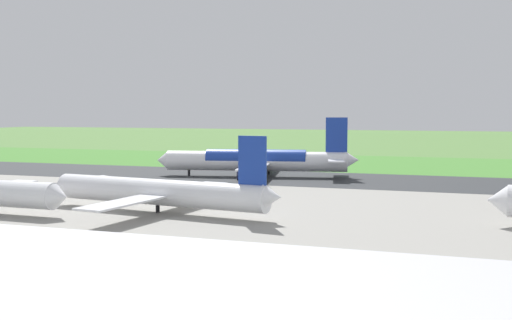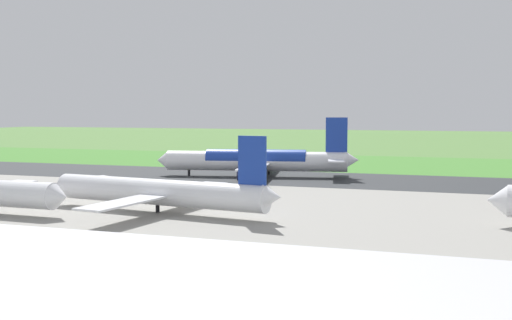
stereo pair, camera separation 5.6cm
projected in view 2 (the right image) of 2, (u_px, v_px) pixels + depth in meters
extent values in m
plane|color=#547F3D|center=(261.00, 177.00, 162.27)|extent=(800.00, 800.00, 0.00)
cube|color=#2D3033|center=(261.00, 177.00, 162.27)|extent=(600.00, 34.99, 0.06)
cube|color=gray|center=(140.00, 217.00, 101.70)|extent=(440.00, 110.00, 0.05)
cube|color=#478534|center=(303.00, 163.00, 204.89)|extent=(600.00, 80.00, 0.04)
cylinder|color=white|center=(256.00, 161.00, 162.34)|extent=(48.11, 14.27, 5.20)
cone|color=white|center=(163.00, 160.00, 165.68)|extent=(3.89, 5.42, 4.94)
cone|color=white|center=(352.00, 160.00, 158.98)|extent=(4.28, 5.01, 4.42)
cube|color=#19389E|center=(337.00, 135.00, 158.99)|extent=(5.59, 1.56, 9.00)
cube|color=white|center=(336.00, 161.00, 154.06)|extent=(5.65, 9.60, 0.36)
cube|color=white|center=(336.00, 157.00, 164.93)|extent=(5.65, 9.60, 0.36)
cube|color=white|center=(254.00, 166.00, 151.37)|extent=(10.09, 22.74, 0.35)
cube|color=white|center=(265.00, 159.00, 173.11)|extent=(10.09, 22.74, 0.35)
cylinder|color=#23284C|center=(246.00, 175.00, 155.36)|extent=(4.95, 3.61, 2.80)
cylinder|color=#23284C|center=(254.00, 169.00, 170.18)|extent=(4.95, 3.61, 2.80)
cylinder|color=black|center=(189.00, 170.00, 164.93)|extent=(0.70, 0.70, 3.42)
cylinder|color=black|center=(265.00, 172.00, 158.19)|extent=(0.70, 0.70, 3.42)
cylinder|color=black|center=(269.00, 169.00, 166.10)|extent=(0.70, 0.70, 3.42)
cylinder|color=#19389E|center=(256.00, 159.00, 162.29)|extent=(26.91, 10.17, 5.23)
cone|color=white|center=(497.00, 200.00, 92.97)|extent=(3.20, 4.90, 4.69)
cylinder|color=white|center=(157.00, 192.00, 105.13)|extent=(41.58, 9.81, 4.48)
cone|color=white|center=(60.00, 185.00, 114.75)|extent=(3.12, 4.56, 4.26)
cone|color=white|center=(272.00, 197.00, 95.59)|extent=(3.48, 4.17, 3.81)
cube|color=#19389E|center=(252.00, 160.00, 96.68)|extent=(4.84, 1.05, 7.75)
cube|color=white|center=(127.00, 202.00, 96.30)|extent=(7.59, 19.46, 0.30)
cube|color=white|center=(191.00, 188.00, 113.27)|extent=(7.59, 19.46, 0.30)
cylinder|color=black|center=(158.00, 209.00, 105.37)|extent=(0.69, 0.69, 1.38)
cone|color=white|center=(60.00, 197.00, 99.33)|extent=(2.72, 4.34, 4.26)
cube|color=gold|center=(98.00, 182.00, 142.07)|extent=(3.05, 3.05, 1.30)
cube|color=silver|center=(103.00, 181.00, 139.82)|extent=(4.44, 4.03, 2.20)
cylinder|color=black|center=(94.00, 185.00, 141.51)|extent=(0.91, 0.75, 0.90)
cylinder|color=black|center=(102.00, 184.00, 142.73)|extent=(0.91, 0.75, 0.90)
cylinder|color=black|center=(100.00, 186.00, 138.83)|extent=(0.91, 0.75, 0.90)
cylinder|color=black|center=(108.00, 186.00, 140.04)|extent=(0.91, 0.75, 0.90)
cylinder|color=slate|center=(300.00, 161.00, 202.88)|extent=(0.10, 0.10, 2.06)
cube|color=red|center=(300.00, 157.00, 202.80)|extent=(0.60, 0.04, 0.60)
cone|color=orange|center=(283.00, 162.00, 205.51)|extent=(0.40, 0.40, 0.55)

